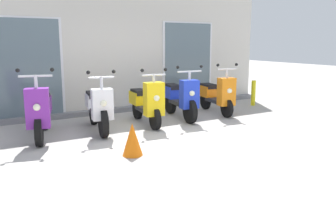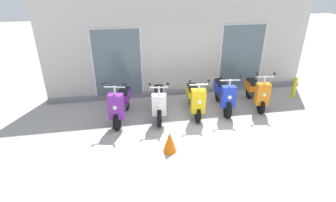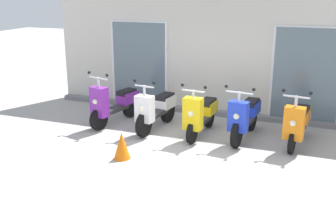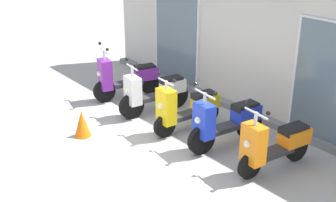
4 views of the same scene
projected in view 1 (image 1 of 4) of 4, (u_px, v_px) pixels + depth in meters
The scene contains 9 objects.
ground_plane at pixel (171, 137), 6.23m from camera, with size 40.00×40.00×0.00m, color #A8A39E.
storefront_facade at pixel (114, 48), 8.40m from camera, with size 8.85×0.50×3.31m.
scooter_purple at pixel (41, 112), 6.13m from camera, with size 0.74×1.61×1.33m.
scooter_white at pixel (98, 107), 6.65m from camera, with size 0.58×1.64×1.25m.
scooter_yellow at pixel (146, 102), 7.13m from camera, with size 0.56×1.53×1.24m.
scooter_blue at pixel (180, 98), 7.70m from camera, with size 0.62×1.65×1.27m.
scooter_orange at pixel (217, 94), 8.24m from camera, with size 0.59×1.50×1.27m.
traffic_cone at pixel (132, 139), 5.21m from camera, with size 0.32×0.32×0.52m, color orange.
curb_bollard at pixel (253, 93), 9.31m from camera, with size 0.12×0.12×0.70m, color yellow.
Camera 1 is at (-3.01, -5.21, 1.76)m, focal length 35.73 mm.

